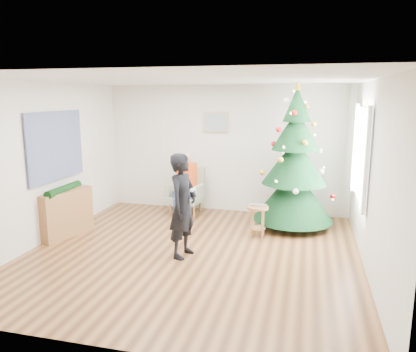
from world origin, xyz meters
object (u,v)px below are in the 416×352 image
(stool, at_px, (257,221))
(christmas_tree, at_px, (295,163))
(armchair, at_px, (187,197))
(standing_man, at_px, (183,206))
(console, at_px, (65,213))

(stool, bearing_deg, christmas_tree, 53.16)
(stool, height_order, armchair, armchair)
(stool, xyz_separation_m, standing_man, (-0.98, -1.09, 0.50))
(stool, relative_size, standing_man, 0.35)
(standing_man, bearing_deg, armchair, 27.19)
(christmas_tree, bearing_deg, stool, -126.84)
(christmas_tree, xyz_separation_m, console, (-3.76, -1.48, -0.78))
(armchair, distance_m, standing_man, 2.31)
(christmas_tree, relative_size, console, 2.63)
(console, bearing_deg, stool, 28.29)
(stool, height_order, standing_man, standing_man)
(stool, distance_m, standing_man, 1.55)
(standing_man, distance_m, console, 2.29)
(standing_man, relative_size, console, 1.56)
(console, bearing_deg, armchair, 64.00)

